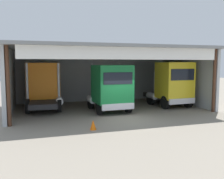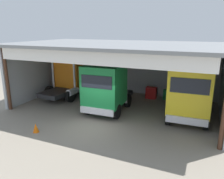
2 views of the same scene
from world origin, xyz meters
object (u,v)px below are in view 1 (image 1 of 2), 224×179
(truck_orange_center_bay, at_px, (44,85))
(truck_yellow_center_left_bay, at_px, (172,84))
(traffic_cone, at_px, (93,125))
(tool_cart, at_px, (118,96))
(truck_green_right_bay, at_px, (110,87))
(oil_drum, at_px, (129,96))

(truck_orange_center_bay, height_order, truck_yellow_center_left_bay, truck_yellow_center_left_bay)
(traffic_cone, bearing_deg, tool_cart, 63.52)
(truck_green_right_bay, distance_m, traffic_cone, 5.46)
(tool_cart, relative_size, traffic_cone, 1.79)
(oil_drum, bearing_deg, truck_green_right_bay, -125.46)
(oil_drum, distance_m, tool_cart, 1.31)
(truck_orange_center_bay, xyz_separation_m, tool_cart, (6.97, 2.05, -1.45))
(truck_orange_center_bay, bearing_deg, truck_yellow_center_left_bay, -8.48)
(tool_cart, distance_m, traffic_cone, 10.41)
(truck_orange_center_bay, height_order, truck_green_right_bay, truck_orange_center_bay)
(truck_yellow_center_left_bay, distance_m, tool_cart, 5.61)
(truck_green_right_bay, xyz_separation_m, traffic_cone, (-2.44, -4.61, -1.60))
(truck_orange_center_bay, bearing_deg, truck_green_right_bay, -25.81)
(truck_orange_center_bay, xyz_separation_m, truck_green_right_bay, (4.76, -2.66, -0.07))
(truck_orange_center_bay, distance_m, traffic_cone, 7.81)
(truck_orange_center_bay, height_order, tool_cart, truck_orange_center_bay)
(truck_green_right_bay, distance_m, truck_yellow_center_left_bay, 5.63)
(truck_orange_center_bay, height_order, oil_drum, truck_orange_center_bay)
(truck_green_right_bay, xyz_separation_m, tool_cart, (2.20, 4.71, -1.38))
(truck_orange_center_bay, bearing_deg, traffic_cone, -68.91)
(oil_drum, relative_size, traffic_cone, 1.55)
(oil_drum, distance_m, traffic_cone, 11.22)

